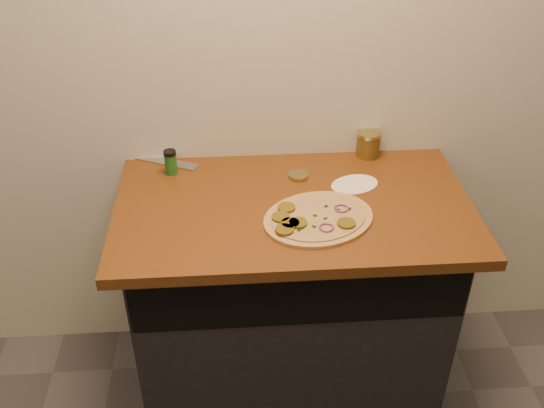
{
  "coord_description": "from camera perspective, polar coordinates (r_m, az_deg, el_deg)",
  "views": [
    {
      "loc": [
        -0.19,
        -0.25,
        2.04
      ],
      "look_at": [
        -0.08,
        1.34,
        0.95
      ],
      "focal_mm": 40.0,
      "sensor_mm": 36.0,
      "label": 1
    }
  ],
  "objects": [
    {
      "name": "mason_jar_lid",
      "position": [
        2.17,
        2.49,
        2.68
      ],
      "size": [
        0.08,
        0.08,
        0.02
      ],
      "primitive_type": "cylinder",
      "rotation": [
        0.0,
        0.0,
        0.05
      ],
      "color": "tan",
      "rests_on": "countertop"
    },
    {
      "name": "salsa_jar",
      "position": [
        2.31,
        9.06,
        5.63
      ],
      "size": [
        0.09,
        0.09,
        0.1
      ],
      "color": "maroon",
      "rests_on": "countertop"
    },
    {
      "name": "chefs_knife",
      "position": [
        2.33,
        -11.81,
        4.38
      ],
      "size": [
        0.34,
        0.19,
        0.02
      ],
      "color": "#B7BAC1",
      "rests_on": "countertop"
    },
    {
      "name": "room_shell",
      "position": [
        0.47,
        22.8,
        -16.59
      ],
      "size": [
        4.02,
        3.52,
        2.71
      ],
      "color": "beige",
      "rests_on": "ground"
    },
    {
      "name": "flour_spill",
      "position": [
        2.15,
        7.78,
        1.86
      ],
      "size": [
        0.22,
        0.22,
        0.0
      ],
      "primitive_type": "cylinder",
      "rotation": [
        0.0,
        0.0,
        0.35
      ],
      "color": "white",
      "rests_on": "countertop"
    },
    {
      "name": "pizza",
      "position": [
        1.95,
        4.25,
        -1.35
      ],
      "size": [
        0.46,
        0.46,
        0.02
      ],
      "color": "tan",
      "rests_on": "countertop"
    },
    {
      "name": "cabinet",
      "position": [
        2.35,
        1.73,
        -8.97
      ],
      "size": [
        1.1,
        0.6,
        0.86
      ],
      "primitive_type": "cube",
      "color": "black",
      "rests_on": "ground"
    },
    {
      "name": "spice_shaker",
      "position": [
        2.2,
        -9.52,
        3.91
      ],
      "size": [
        0.05,
        0.05,
        0.09
      ],
      "color": "#1E601E",
      "rests_on": "countertop"
    },
    {
      "name": "countertop",
      "position": [
        2.05,
        2.03,
        -0.34
      ],
      "size": [
        1.2,
        0.7,
        0.04
      ],
      "primitive_type": "cube",
      "color": "#623412",
      "rests_on": "cabinet"
    }
  ]
}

